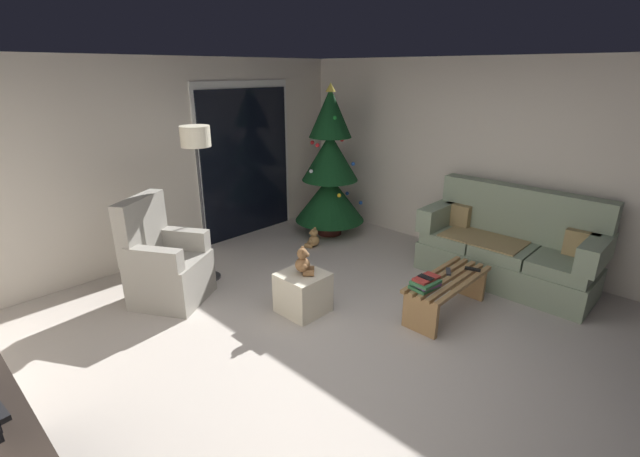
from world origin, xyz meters
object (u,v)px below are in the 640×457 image
(book_stack, at_px, (425,283))
(floor_lamp, at_px, (197,152))
(teddy_bear_chestnut, at_px, (304,263))
(armchair, at_px, (165,265))
(couch, at_px, (508,248))
(remote_black, at_px, (473,269))
(coffee_table, at_px, (447,289))
(ottoman, at_px, (303,293))
(cell_phone, at_px, (426,277))
(teddy_bear_honey_by_tree, at_px, (313,239))
(remote_graphite, at_px, (448,272))
(christmas_tree, at_px, (330,171))

(book_stack, xyz_separation_m, floor_lamp, (-0.89, 2.38, 1.06))
(teddy_bear_chestnut, bearing_deg, armchair, 124.31)
(couch, relative_size, floor_lamp, 1.09)
(remote_black, xyz_separation_m, floor_lamp, (-1.58, 2.52, 1.10))
(coffee_table, bearing_deg, ottoman, 132.85)
(coffee_table, distance_m, cell_phone, 0.44)
(teddy_bear_honey_by_tree, bearing_deg, armchair, 177.49)
(book_stack, distance_m, floor_lamp, 2.75)
(remote_graphite, bearing_deg, coffee_table, -92.95)
(floor_lamp, bearing_deg, christmas_tree, -0.46)
(remote_graphite, xyz_separation_m, armchair, (-1.93, 2.23, -0.00))
(remote_graphite, xyz_separation_m, christmas_tree, (0.76, 2.35, 0.55))
(christmas_tree, relative_size, ottoman, 4.95)
(couch, distance_m, remote_graphite, 1.07)
(coffee_table, bearing_deg, cell_phone, 172.40)
(couch, relative_size, ottoman, 4.42)
(remote_black, relative_size, christmas_tree, 0.07)
(christmas_tree, height_order, teddy_bear_chestnut, christmas_tree)
(remote_graphite, relative_size, teddy_bear_honey_by_tree, 0.55)
(book_stack, bearing_deg, remote_graphite, 1.13)
(cell_phone, relative_size, floor_lamp, 0.08)
(couch, relative_size, book_stack, 6.67)
(ottoman, relative_size, teddy_bear_chestnut, 1.54)
(cell_phone, bearing_deg, coffee_table, -4.05)
(couch, bearing_deg, teddy_bear_honey_by_tree, 110.23)
(remote_graphite, bearing_deg, cell_phone, -120.84)
(coffee_table, relative_size, teddy_bear_chestnut, 3.86)
(christmas_tree, height_order, floor_lamp, christmas_tree)
(couch, xyz_separation_m, ottoman, (-2.15, 1.19, -0.19))
(couch, xyz_separation_m, floor_lamp, (-2.40, 2.55, 1.11))
(coffee_table, height_order, armchair, armchair)
(remote_black, relative_size, book_stack, 0.54)
(remote_black, xyz_separation_m, armchair, (-2.15, 2.39, -0.00))
(coffee_table, height_order, floor_lamp, floor_lamp)
(coffee_table, xyz_separation_m, christmas_tree, (0.86, 2.41, 0.70))
(teddy_bear_honey_by_tree, bearing_deg, cell_phone, -107.14)
(remote_graphite, bearing_deg, christmas_tree, 130.16)
(book_stack, distance_m, teddy_bear_honey_by_tree, 2.27)
(coffee_table, bearing_deg, couch, -6.12)
(remote_graphite, xyz_separation_m, teddy_bear_chestnut, (-1.09, 1.00, 0.14))
(cell_phone, bearing_deg, christmas_tree, 66.18)
(cell_phone, bearing_deg, armchair, 126.64)
(remote_graphite, bearing_deg, armchair, -171.21)
(remote_black, relative_size, teddy_bear_honey_by_tree, 0.55)
(coffee_table, height_order, teddy_bear_chestnut, teddy_bear_chestnut)
(couch, bearing_deg, christmas_tree, 96.69)
(cell_phone, bearing_deg, remote_graphite, 4.70)
(cell_phone, height_order, ottoman, cell_phone)
(book_stack, bearing_deg, remote_black, -11.86)
(cell_phone, distance_m, teddy_bear_chestnut, 1.19)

